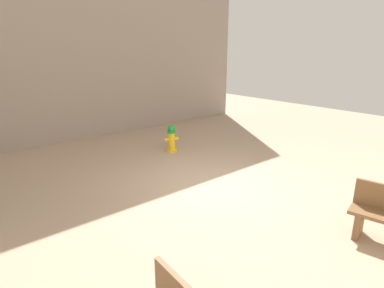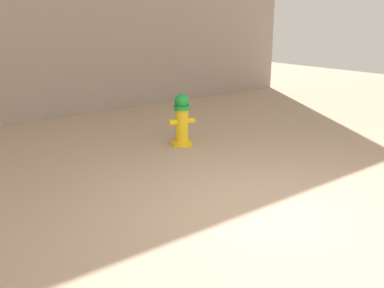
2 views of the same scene
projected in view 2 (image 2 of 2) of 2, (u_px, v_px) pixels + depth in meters
name	position (u px, v px, depth m)	size (l,w,h in m)	color
ground_plane	(277.00, 217.00, 4.45)	(23.40, 23.40, 0.00)	tan
fire_hydrant	(182.00, 120.00, 6.83)	(0.42, 0.44, 0.83)	gold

